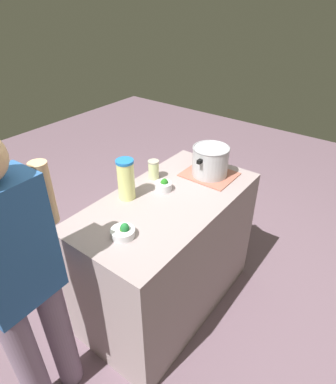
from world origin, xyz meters
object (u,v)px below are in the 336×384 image
Objects in this scene: cooking_pot at (210,160)px; mason_jar at (154,170)px; lemonade_pitcher at (126,179)px; broccoli_bowl_front at (123,232)px; person_cook at (22,285)px; broccoli_bowl_center at (164,185)px.

cooking_pot is 0.39m from mason_jar.
lemonade_pitcher reaches higher than broccoli_bowl_front.
person_cook is (0.79, 0.08, -0.16)m from lemonade_pitcher.
mason_jar is 1.09m from person_cook.
lemonade_pitcher reaches higher than broccoli_bowl_center.
mason_jar is 0.08× the size of person_cook.
cooking_pot is 2.42× the size of mason_jar.
lemonade_pitcher is 0.16× the size of person_cook.
broccoli_bowl_front is (0.57, 0.26, -0.04)m from mason_jar.
cooking_pot is 2.92× the size of broccoli_bowl_center.
cooking_pot is at bearing 158.77° from broccoli_bowl_center.
lemonade_pitcher is 1.96× the size of mason_jar.
person_cook is at bearing -2.39° from broccoli_bowl_center.
lemonade_pitcher reaches higher than mason_jar.
mason_jar reaches higher than broccoli_bowl_front.
mason_jar is 0.63m from broccoli_bowl_front.
mason_jar is 1.21× the size of broccoli_bowl_center.
mason_jar is at bearing -46.28° from cooking_pot.
lemonade_pitcher is at bearing -31.31° from broccoli_bowl_center.
broccoli_bowl_front is (0.29, 0.24, -0.10)m from lemonade_pitcher.
person_cook is (0.50, -0.16, -0.06)m from broccoli_bowl_front.
person_cook reaches higher than cooking_pot.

